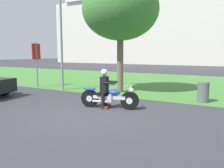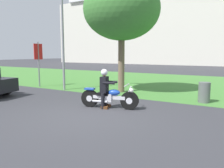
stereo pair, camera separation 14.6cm
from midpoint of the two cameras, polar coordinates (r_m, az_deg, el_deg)
name	(u,v)px [view 2 (the right image)]	position (r m, az deg, el deg)	size (l,w,h in m)	color
ground	(88,116)	(7.19, -5.41, -7.97)	(120.00, 120.00, 0.00)	#38383D
grass_verge	(171,83)	(15.49, 15.03, 0.30)	(60.00, 12.00, 0.01)	#478438
stadium_facade	(206,28)	(42.16, 22.86, 12.93)	(58.33, 8.00, 12.34)	silver
motorcycle_lead	(109,97)	(8.01, -0.16, -3.43)	(2.09, 0.79, 0.88)	black
rider_lead	(105,85)	(7.99, -1.31, -0.36)	(0.62, 0.55, 1.40)	black
tree_roadside	(122,10)	(11.48, 2.85, 18.30)	(3.73, 3.73, 5.55)	brown
streetlight_pole	(64,19)	(12.27, -11.73, 15.75)	(0.96, 0.20, 5.92)	gray
trash_can	(204,92)	(9.69, 22.74, -1.98)	(0.45, 0.45, 0.81)	#595E5B
sign_banner	(38,57)	(13.76, -17.87, 6.47)	(0.08, 0.60, 2.60)	gray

